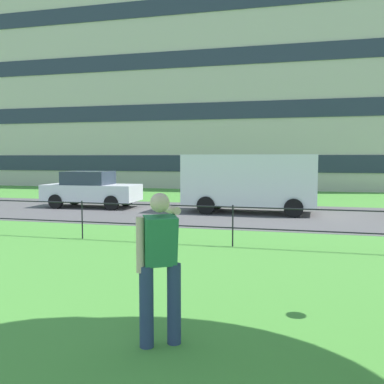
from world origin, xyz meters
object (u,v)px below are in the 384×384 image
(apartment_building_background, at_px, (190,74))
(panel_van_center, at_px, (250,180))
(car_white_far_left, at_px, (91,189))
(person_thrower, at_px, (160,263))

(apartment_building_background, bearing_deg, panel_van_center, -68.10)
(car_white_far_left, distance_m, apartment_building_background, 19.44)
(person_thrower, height_order, panel_van_center, panel_van_center)
(car_white_far_left, relative_size, apartment_building_background, 0.11)
(person_thrower, bearing_deg, apartment_building_background, 104.30)
(panel_van_center, height_order, apartment_building_background, apartment_building_background)
(car_white_far_left, bearing_deg, person_thrower, -59.47)
(person_thrower, distance_m, panel_van_center, 12.26)
(car_white_far_left, relative_size, panel_van_center, 0.80)
(apartment_building_background, bearing_deg, car_white_far_left, -88.85)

